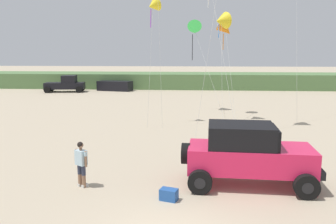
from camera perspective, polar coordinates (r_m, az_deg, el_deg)
dune_ridge at (r=48.27m, az=9.76°, el=4.97°), size 90.00×6.44×1.95m
jeep at (r=13.18m, az=12.74°, el=-6.47°), size 4.91×2.59×2.26m
person_watching at (r=13.15m, az=-13.76°, el=-7.74°), size 0.54×0.45×1.67m
cooler_box at (r=11.93m, az=0.13°, el=-13.10°), size 0.64×0.51×0.38m
distant_pickup at (r=44.59m, az=-16.06°, el=4.31°), size 4.82×2.95×1.98m
distant_sedan at (r=44.83m, az=-8.51°, el=4.17°), size 4.48×2.62×1.20m
kite_green_box at (r=29.40m, az=4.26°, el=13.03°), size 2.75×6.71×7.28m
kite_pink_ribbon at (r=24.07m, az=-2.42°, el=16.69°), size 1.15×2.40×8.37m
kite_white_parafoil at (r=25.07m, az=8.54°, el=14.28°), size 1.41×4.19×7.54m
kite_purple_stunt at (r=27.61m, az=9.22°, el=12.92°), size 1.56×4.71×7.19m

